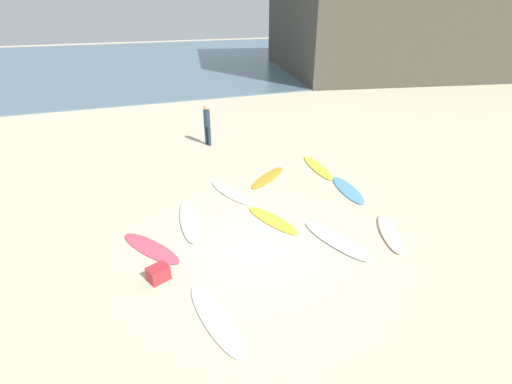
% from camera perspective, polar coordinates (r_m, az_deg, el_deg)
% --- Properties ---
extents(ground_plane, '(120.00, 120.00, 0.00)m').
position_cam_1_polar(ground_plane, '(9.95, 0.10, -8.77)').
color(ground_plane, beige).
extents(ocean_water, '(120.00, 40.00, 0.08)m').
position_cam_1_polar(ocean_water, '(44.96, -17.73, 18.40)').
color(ocean_water, slate).
rests_on(ocean_water, ground_plane).
extents(surfboard_0, '(1.24, 1.99, 0.09)m').
position_cam_1_polar(surfboard_0, '(11.16, 19.66, -5.91)').
color(surfboard_0, '#F8DCBC').
rests_on(surfboard_0, ground_plane).
extents(surfboard_1, '(1.20, 2.09, 0.06)m').
position_cam_1_polar(surfboard_1, '(11.15, 2.57, -4.28)').
color(surfboard_1, yellow).
rests_on(surfboard_1, ground_plane).
extents(surfboard_2, '(0.87, 2.18, 0.06)m').
position_cam_1_polar(surfboard_2, '(13.28, 13.80, 0.32)').
color(surfboard_2, '#549DDA').
rests_on(surfboard_2, ground_plane).
extents(surfboard_3, '(1.07, 2.12, 0.07)m').
position_cam_1_polar(surfboard_3, '(12.76, -4.04, -0.02)').
color(surfboard_3, white).
rests_on(surfboard_3, ground_plane).
extents(surfboard_4, '(1.60, 2.13, 0.06)m').
position_cam_1_polar(surfboard_4, '(10.34, -15.67, -8.18)').
color(surfboard_4, '#D2485D').
rests_on(surfboard_4, ground_plane).
extents(surfboard_5, '(2.01, 1.76, 0.06)m').
position_cam_1_polar(surfboard_5, '(13.82, 1.84, 2.23)').
color(surfboard_5, orange).
rests_on(surfboard_5, ground_plane).
extents(surfboard_6, '(1.16, 2.35, 0.09)m').
position_cam_1_polar(surfboard_6, '(10.46, 12.03, -7.17)').
color(surfboard_6, white).
rests_on(surfboard_6, ground_plane).
extents(surfboard_7, '(0.92, 2.38, 0.06)m').
position_cam_1_polar(surfboard_7, '(8.14, -6.13, -18.48)').
color(surfboard_7, silver).
rests_on(surfboard_7, ground_plane).
extents(surfboard_8, '(0.86, 2.61, 0.09)m').
position_cam_1_polar(surfboard_8, '(11.32, -10.01, -4.14)').
color(surfboard_8, '#EEE5C4').
rests_on(surfboard_8, ground_plane).
extents(surfboard_9, '(0.72, 2.48, 0.06)m').
position_cam_1_polar(surfboard_9, '(14.86, 9.35, 3.71)').
color(surfboard_9, yellow).
rests_on(surfboard_9, ground_plane).
extents(beachgoer_near, '(0.38, 0.38, 1.83)m').
position_cam_1_polar(beachgoer_near, '(16.97, -7.44, 10.38)').
color(beachgoer_near, '#1E3342').
rests_on(beachgoer_near, ground_plane).
extents(beach_cooler, '(0.57, 0.50, 0.36)m').
position_cam_1_polar(beach_cooler, '(9.19, -14.59, -11.88)').
color(beach_cooler, '#B2282D').
rests_on(beach_cooler, ground_plane).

